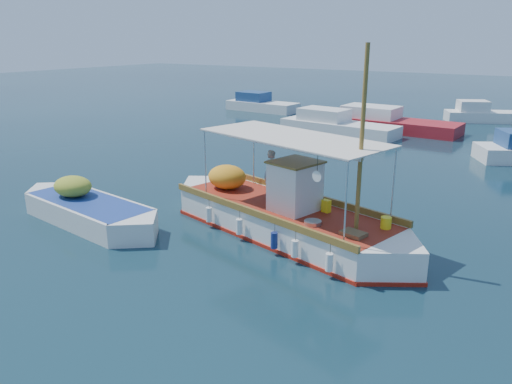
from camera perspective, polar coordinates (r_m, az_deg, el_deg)
The scene contains 7 objects.
ground at distance 16.37m, azimuth 1.92°, elevation -5.08°, with size 160.00×160.00×0.00m, color black.
fishing_caique at distance 16.50m, azimuth 2.91°, elevation -2.84°, with size 10.04×4.53×6.31m.
dinghy at distance 18.50m, azimuth -18.68°, elevation -2.14°, with size 7.00×2.58×1.72m.
bg_boat_nw at distance 34.08m, azimuth 9.08°, elevation 7.43°, with size 8.11×3.17×1.80m.
bg_boat_n at distance 36.07m, azimuth 14.59°, elevation 7.63°, with size 9.44×3.24×1.80m.
bg_boat_far_w at distance 44.35m, azimuth 0.52°, elevation 9.91°, with size 6.51×2.61×1.80m.
bg_boat_far_n at distance 42.08m, azimuth 24.26°, elevation 7.99°, with size 5.65×4.06×1.80m.
Camera 1 is at (7.68, -13.03, 6.24)m, focal length 35.00 mm.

